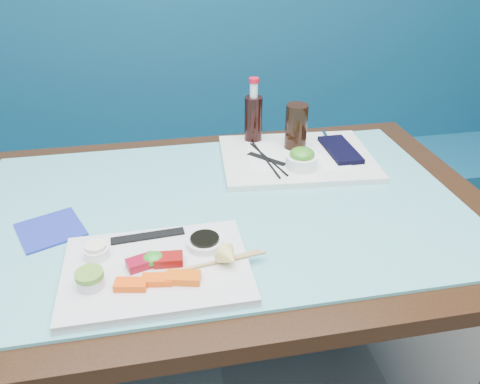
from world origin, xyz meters
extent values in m
cube|color=navy|center=(0.00, 2.22, 0.23)|extent=(3.00, 0.55, 0.45)
cube|color=navy|center=(0.00, 2.44, 0.70)|extent=(3.00, 0.12, 0.95)
cube|color=black|center=(0.00, 1.45, 0.73)|extent=(1.40, 0.90, 0.04)
cylinder|color=black|center=(-0.62, 1.82, 0.35)|extent=(0.06, 0.06, 0.71)
cylinder|color=black|center=(0.62, 1.82, 0.35)|extent=(0.06, 0.06, 0.71)
cube|color=#5DB4BA|center=(0.00, 1.45, 0.75)|extent=(1.22, 0.76, 0.01)
cube|color=silver|center=(-0.17, 1.21, 0.77)|extent=(0.38, 0.27, 0.02)
cube|color=#FF4E0A|center=(-0.22, 1.16, 0.78)|extent=(0.07, 0.04, 0.01)
cube|color=#FF500A|center=(-0.17, 1.16, 0.78)|extent=(0.06, 0.04, 0.01)
cube|color=#F25709|center=(-0.12, 1.16, 0.79)|extent=(0.07, 0.05, 0.02)
cube|color=maroon|center=(-0.20, 1.22, 0.79)|extent=(0.06, 0.05, 0.02)
cube|color=maroon|center=(-0.14, 1.22, 0.79)|extent=(0.06, 0.04, 0.02)
ellipsoid|color=#2B9221|center=(-0.17, 1.22, 0.79)|extent=(0.05, 0.05, 0.02)
cylinder|color=silver|center=(-0.29, 1.18, 0.79)|extent=(0.07, 0.07, 0.02)
cylinder|color=#5F9730|center=(-0.29, 1.18, 0.80)|extent=(0.06, 0.06, 0.01)
cylinder|color=white|center=(-0.29, 1.27, 0.79)|extent=(0.06, 0.06, 0.02)
cylinder|color=white|center=(-0.29, 1.27, 0.80)|extent=(0.05, 0.05, 0.01)
cylinder|color=white|center=(-0.06, 1.26, 0.79)|extent=(0.10, 0.10, 0.02)
cylinder|color=black|center=(-0.06, 1.26, 0.80)|extent=(0.07, 0.07, 0.01)
cone|color=#EBD86F|center=(-0.02, 1.18, 0.80)|extent=(0.06, 0.05, 0.05)
cube|color=black|center=(-0.18, 1.32, 0.78)|extent=(0.16, 0.04, 0.00)
cylinder|color=#A88B4F|center=(-0.06, 1.20, 0.78)|extent=(0.21, 0.05, 0.01)
cylinder|color=tan|center=(-0.05, 1.20, 0.78)|extent=(0.21, 0.04, 0.01)
cube|color=silver|center=(0.26, 1.65, 0.77)|extent=(0.47, 0.37, 0.02)
cube|color=white|center=(0.26, 1.65, 0.78)|extent=(0.32, 0.24, 0.00)
cylinder|color=white|center=(0.25, 1.58, 0.79)|extent=(0.10, 0.10, 0.04)
ellipsoid|color=#37871F|center=(0.25, 1.58, 0.82)|extent=(0.09, 0.09, 0.04)
cylinder|color=black|center=(0.27, 1.71, 0.84)|extent=(0.08, 0.08, 0.14)
cube|color=black|center=(0.40, 1.65, 0.78)|extent=(0.08, 0.18, 0.01)
cylinder|color=silver|center=(0.39, 1.76, 0.78)|extent=(0.02, 0.09, 0.01)
cylinder|color=black|center=(0.16, 1.64, 0.78)|extent=(0.03, 0.24, 0.01)
cylinder|color=black|center=(0.17, 1.64, 0.78)|extent=(0.06, 0.22, 0.01)
cube|color=black|center=(0.17, 1.64, 0.78)|extent=(0.10, 0.11, 0.00)
cylinder|color=black|center=(0.16, 1.79, 0.84)|extent=(0.07, 0.07, 0.16)
cylinder|color=white|center=(0.16, 1.79, 0.94)|extent=(0.03, 0.03, 0.05)
cylinder|color=red|center=(0.16, 1.79, 0.97)|extent=(0.04, 0.04, 0.01)
cube|color=navy|center=(-0.41, 1.41, 0.76)|extent=(0.18, 0.18, 0.01)
camera|label=1|loc=(-0.14, 0.46, 1.39)|focal=35.00mm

